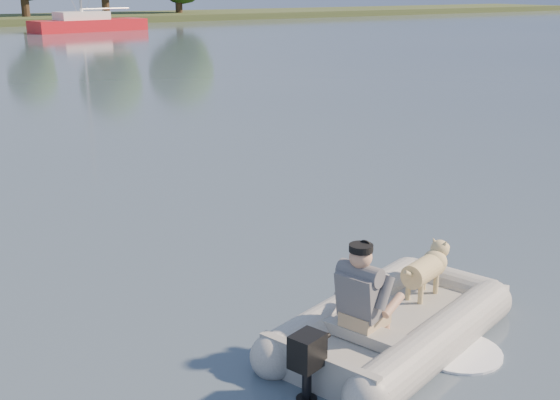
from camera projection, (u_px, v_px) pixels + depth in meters
water at (411, 338)px, 6.78m from camera, size 160.00×160.00×0.00m
dinghy at (399, 288)px, 6.68m from camera, size 5.00×4.35×1.20m
man at (361, 291)px, 6.22m from camera, size 0.75×0.69×0.93m
dog at (423, 275)px, 7.13m from camera, size 0.85×0.51×0.53m
outboard_motor at (307, 370)px, 5.70m from camera, size 0.41×0.34×0.68m
sailboat at (88, 24)px, 51.08m from camera, size 8.67×3.81×11.52m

